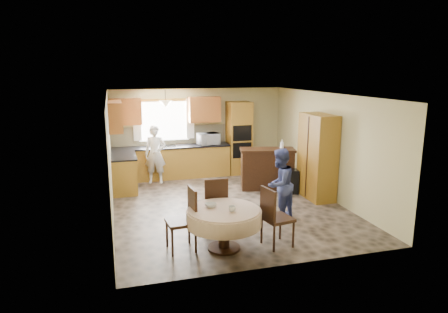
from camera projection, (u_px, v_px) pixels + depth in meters
floor at (227, 205)px, 9.12m from camera, size 5.00×6.00×0.01m
ceiling at (227, 95)px, 8.58m from camera, size 5.00×6.00×0.01m
wall_back at (198, 132)px, 11.67m from camera, size 5.00×0.02×2.50m
wall_front at (282, 190)px, 6.03m from camera, size 5.00×0.02×2.50m
wall_left at (110, 158)px, 8.18m from camera, size 0.02×6.00×2.50m
wall_right at (327, 146)px, 9.51m from camera, size 0.02×6.00×2.50m
window at (164, 121)px, 11.31m from camera, size 1.40×0.03×1.10m
curtain_left at (137, 120)px, 11.05m from camera, size 0.22×0.02×1.15m
curtain_right at (190, 119)px, 11.45m from camera, size 0.22×0.02×1.15m
base_cab_back at (172, 163)px, 11.33m from camera, size 3.30×0.60×0.88m
counter_back at (171, 147)px, 11.24m from camera, size 3.30×0.64×0.04m
base_cab_left at (124, 174)px, 10.13m from camera, size 0.60×1.20×0.88m
counter_left at (123, 156)px, 10.03m from camera, size 0.64×1.20×0.04m
backsplash at (170, 135)px, 11.45m from camera, size 3.30×0.02×0.55m
wall_cab_left at (125, 112)px, 10.83m from camera, size 0.85×0.33×0.72m
wall_cab_right at (204, 109)px, 11.41m from camera, size 0.90×0.33×0.72m
wall_cab_side at (115, 116)px, 9.78m from camera, size 0.33×1.20×0.72m
oven_tower at (239, 138)px, 11.72m from camera, size 0.66×0.62×2.12m
oven_upper at (242, 133)px, 11.39m from camera, size 0.56×0.01×0.45m
oven_lower at (242, 150)px, 11.49m from camera, size 0.56×0.01×0.45m
pendant at (166, 104)px, 10.75m from camera, size 0.36×0.36×0.18m
sideboard at (267, 170)px, 10.29m from camera, size 1.48×0.89×0.99m
space_heater at (289, 181)px, 9.95m from camera, size 0.50×0.41×0.60m
cupboard at (317, 157)px, 9.44m from camera, size 0.53×1.06×2.02m
dining_table at (224, 218)px, 6.77m from camera, size 1.28×1.28×0.73m
chair_left at (186, 216)px, 6.77m from camera, size 0.51×0.51×1.08m
chair_back at (215, 202)px, 7.52m from camera, size 0.48×0.48×1.07m
chair_right at (274, 214)px, 6.87m from camera, size 0.54×0.54×1.07m
framed_picture at (306, 124)px, 10.45m from camera, size 0.06×0.52×0.43m
microwave at (208, 139)px, 11.43m from camera, size 0.65×0.49×0.33m
person_sink at (155, 154)px, 10.75m from camera, size 0.65×0.51×1.58m
person_dining at (280, 184)px, 8.13m from camera, size 0.91×0.87×1.48m
bowl_sideboard at (251, 151)px, 10.06m from camera, size 0.27×0.27×0.05m
bottle_sideboard at (282, 145)px, 10.26m from camera, size 0.12×0.12×0.28m
cup_table at (232, 209)px, 6.60m from camera, size 0.15×0.15×0.10m
bowl_table at (211, 205)px, 6.83m from camera, size 0.20×0.20×0.06m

